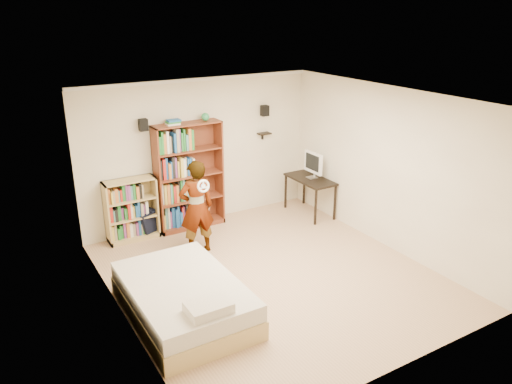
% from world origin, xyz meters
% --- Properties ---
extents(ground, '(4.50, 5.00, 0.01)m').
position_xyz_m(ground, '(0.00, 0.00, 0.00)').
color(ground, tan).
rests_on(ground, ground).
extents(room_shell, '(4.52, 5.02, 2.71)m').
position_xyz_m(room_shell, '(0.00, 0.00, 1.76)').
color(room_shell, '#ECE4CA').
rests_on(room_shell, ground).
extents(crown_molding, '(4.50, 5.00, 0.06)m').
position_xyz_m(crown_molding, '(0.00, 0.00, 2.67)').
color(crown_molding, silver).
rests_on(crown_molding, room_shell).
extents(speaker_left, '(0.14, 0.12, 0.20)m').
position_xyz_m(speaker_left, '(-1.05, 2.40, 2.00)').
color(speaker_left, black).
rests_on(speaker_left, room_shell).
extents(speaker_right, '(0.14, 0.12, 0.20)m').
position_xyz_m(speaker_right, '(1.35, 2.40, 2.00)').
color(speaker_right, black).
rests_on(speaker_right, room_shell).
extents(wall_shelf, '(0.25, 0.16, 0.02)m').
position_xyz_m(wall_shelf, '(1.35, 2.41, 1.55)').
color(wall_shelf, black).
rests_on(wall_shelf, room_shell).
extents(tall_bookshelf, '(1.24, 0.36, 1.96)m').
position_xyz_m(tall_bookshelf, '(-0.30, 2.32, 0.98)').
color(tall_bookshelf, brown).
rests_on(tall_bookshelf, ground).
extents(low_bookshelf, '(0.89, 0.33, 1.11)m').
position_xyz_m(low_bookshelf, '(-1.40, 2.33, 0.55)').
color(low_bookshelf, tan).
rests_on(low_bookshelf, ground).
extents(computer_desk, '(0.54, 1.08, 0.73)m').
position_xyz_m(computer_desk, '(1.96, 1.69, 0.37)').
color(computer_desk, black).
rests_on(computer_desk, ground).
extents(imac, '(0.15, 0.52, 0.51)m').
position_xyz_m(imac, '(2.01, 1.70, 0.99)').
color(imac, white).
rests_on(imac, computer_desk).
extents(daybed, '(1.35, 2.08, 0.61)m').
position_xyz_m(daybed, '(-1.55, -0.28, 0.31)').
color(daybed, beige).
rests_on(daybed, ground).
extents(person, '(0.61, 0.44, 1.59)m').
position_xyz_m(person, '(-0.62, 1.32, 0.79)').
color(person, black).
rests_on(person, ground).
extents(wii_wheel, '(0.21, 0.08, 0.21)m').
position_xyz_m(wii_wheel, '(-0.62, 1.02, 1.25)').
color(wii_wheel, white).
rests_on(wii_wheel, person).
extents(navy_bag, '(0.43, 0.36, 0.49)m').
position_xyz_m(navy_bag, '(-1.12, 2.33, 0.25)').
color(navy_bag, black).
rests_on(navy_bag, ground).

